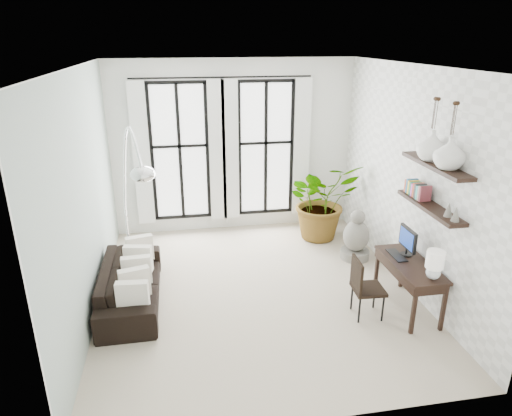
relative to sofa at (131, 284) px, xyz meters
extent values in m
plane|color=#BAAA94|center=(1.80, -0.03, -0.29)|extent=(5.00, 5.00, 0.00)
plane|color=white|center=(1.80, -0.03, 2.91)|extent=(5.00, 5.00, 0.00)
plane|color=#9FB1A8|center=(-0.45, -0.03, 1.31)|extent=(0.00, 5.00, 5.00)
plane|color=white|center=(4.05, -0.03, 1.31)|extent=(0.00, 5.00, 5.00)
plane|color=white|center=(1.80, 2.47, 1.31)|extent=(4.50, 0.00, 4.50)
cube|color=white|center=(0.80, 2.44, 1.26)|extent=(1.00, 0.02, 2.50)
cube|color=white|center=(0.12, 2.34, 1.26)|extent=(0.30, 0.04, 2.60)
cube|color=white|center=(1.48, 2.34, 1.26)|extent=(0.30, 0.04, 2.60)
cube|color=white|center=(2.40, 2.44, 1.26)|extent=(1.00, 0.02, 2.50)
cube|color=white|center=(1.72, 2.34, 1.26)|extent=(0.30, 0.04, 2.60)
cube|color=white|center=(3.08, 2.34, 1.26)|extent=(0.30, 0.04, 2.60)
cylinder|color=black|center=(1.60, 2.35, 2.59)|extent=(3.20, 0.03, 0.03)
cube|color=black|center=(3.91, -0.83, 1.21)|extent=(0.25, 1.30, 0.05)
cube|color=black|center=(3.91, -0.83, 1.76)|extent=(0.25, 1.30, 0.05)
cube|color=#DD5837|center=(3.91, -0.28, 1.33)|extent=(0.16, 0.04, 0.18)
cube|color=#3372B3|center=(3.91, -0.32, 1.33)|extent=(0.16, 0.04, 0.18)
cube|color=yellow|center=(3.91, -0.37, 1.33)|extent=(0.16, 0.04, 0.18)
cube|color=#2F8D5F|center=(3.91, -0.41, 1.33)|extent=(0.16, 0.04, 0.18)
cube|color=#C657CD|center=(3.91, -0.46, 1.33)|extent=(0.16, 0.04, 0.18)
cube|color=#D44C2F|center=(3.91, -0.50, 1.33)|extent=(0.16, 0.04, 0.18)
cube|color=#424242|center=(3.91, -0.55, 1.33)|extent=(0.16, 0.03, 0.18)
cube|color=#38C6C3|center=(3.91, -0.59, 1.33)|extent=(0.16, 0.03, 0.18)
cube|color=tan|center=(3.91, -0.64, 1.33)|extent=(0.16, 0.03, 0.18)
cube|color=brown|center=(3.91, -0.68, 1.33)|extent=(0.16, 0.03, 0.18)
cone|color=gray|center=(3.91, -1.23, 1.33)|extent=(0.10, 0.10, 0.18)
cone|color=gray|center=(3.91, -1.38, 1.33)|extent=(0.10, 0.10, 0.18)
imported|color=black|center=(0.00, 0.00, 0.00)|extent=(0.78, 1.98, 0.58)
cube|color=white|center=(0.10, -0.70, 0.21)|extent=(0.40, 0.12, 0.40)
cube|color=white|center=(0.10, -0.35, 0.21)|extent=(0.40, 0.12, 0.40)
cube|color=white|center=(0.10, 0.00, 0.21)|extent=(0.40, 0.12, 0.40)
cube|color=white|center=(0.10, 0.35, 0.21)|extent=(0.40, 0.12, 0.40)
cube|color=white|center=(0.10, 0.70, 0.21)|extent=(0.40, 0.12, 0.40)
imported|color=#2D7228|center=(3.31, 1.71, 0.44)|extent=(1.49, 1.35, 1.45)
cube|color=black|center=(3.75, -0.83, 0.40)|extent=(0.51, 1.20, 0.04)
cube|color=black|center=(3.73, -0.83, 0.32)|extent=(0.46, 1.14, 0.11)
cube|color=black|center=(3.55, -1.38, 0.05)|extent=(0.05, 0.05, 0.66)
cube|color=black|center=(3.95, -1.38, 0.05)|extent=(0.05, 0.05, 0.66)
cube|color=black|center=(3.55, -0.28, 0.05)|extent=(0.05, 0.05, 0.66)
cube|color=black|center=(3.95, -0.28, 0.05)|extent=(0.05, 0.05, 0.66)
cube|color=black|center=(3.80, -0.60, 0.67)|extent=(0.04, 0.42, 0.30)
cube|color=navy|center=(3.77, -0.60, 0.67)|extent=(0.00, 0.36, 0.24)
cube|color=black|center=(3.66, -0.60, 0.43)|extent=(0.15, 0.40, 0.02)
sphere|color=silver|center=(3.80, -1.29, 0.51)|extent=(0.18, 0.18, 0.18)
cylinder|color=white|center=(3.80, -1.29, 0.70)|extent=(0.22, 0.22, 0.22)
cube|color=black|center=(3.15, -0.89, 0.11)|extent=(0.42, 0.42, 0.04)
cube|color=black|center=(2.98, -0.87, 0.33)|extent=(0.06, 0.40, 0.44)
cylinder|color=black|center=(2.99, -1.04, -0.10)|extent=(0.03, 0.03, 0.37)
cylinder|color=black|center=(3.31, -1.04, -0.10)|extent=(0.03, 0.03, 0.37)
cylinder|color=black|center=(2.99, -0.73, -0.10)|extent=(0.03, 0.03, 0.37)
cylinder|color=black|center=(3.31, -0.73, -0.10)|extent=(0.03, 0.03, 0.37)
cylinder|color=silver|center=(-0.10, 1.09, -0.24)|extent=(0.36, 0.36, 0.10)
cylinder|color=silver|center=(-0.10, 1.09, 0.27)|extent=(0.04, 0.04, 1.01)
ellipsoid|color=silver|center=(0.30, 0.05, 1.57)|extent=(0.32, 0.32, 0.21)
cylinder|color=gray|center=(3.63, 0.76, -0.22)|extent=(0.48, 0.48, 0.15)
ellipsoid|color=gray|center=(3.63, 0.76, 0.12)|extent=(0.44, 0.44, 0.53)
sphere|color=gray|center=(3.63, 0.76, 0.46)|extent=(0.24, 0.24, 0.24)
imported|color=white|center=(3.91, -1.08, 1.98)|extent=(0.37, 0.37, 0.38)
imported|color=white|center=(3.91, -0.68, 1.98)|extent=(0.37, 0.37, 0.38)
camera|label=1|loc=(0.77, -5.83, 3.26)|focal=32.00mm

